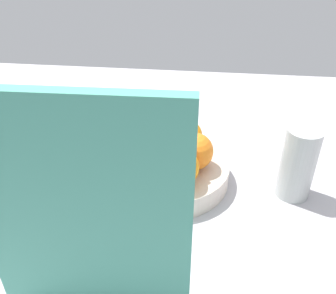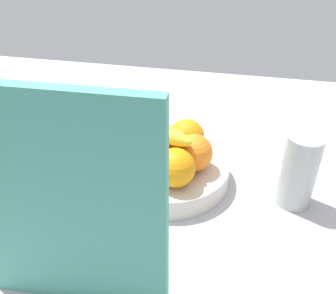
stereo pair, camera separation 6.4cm
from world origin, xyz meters
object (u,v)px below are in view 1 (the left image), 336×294
object	(u,v)px
orange_front_left	(185,136)
orange_back_left	(179,167)
orange_center	(148,154)
banana_bunch	(155,146)
cutting_board	(84,219)
orange_back_right	(195,151)
orange_front_right	(156,138)
thermos_tumbler	(298,163)
fruit_bowl	(168,171)

from	to	relation	value
orange_front_left	orange_back_left	xyz separation A→B (cm)	(0.14, 12.04, 0.00)
orange_front_left	orange_center	distance (cm)	10.88
banana_bunch	cutting_board	xyz separation A→B (cm)	(4.52, 30.46, 7.98)
orange_back_right	cutting_board	xyz separation A→B (cm)	(12.86, 31.47, 9.28)
orange_back_right	cutting_board	distance (cm)	35.24
orange_back_left	orange_front_right	bearing A→B (deg)	-59.57
thermos_tumbler	orange_back_left	bearing A→B (deg)	12.14
orange_front_left	banana_bunch	size ratio (longest dim) A/B	0.45
orange_center	thermos_tumbler	distance (cm)	31.00
fruit_bowl	thermos_tumbler	xyz separation A→B (cm)	(-27.03, 1.86, 5.57)
orange_back_right	thermos_tumbler	bearing A→B (deg)	177.65
orange_back_left	thermos_tumbler	bearing A→B (deg)	-167.86
orange_front_left	banana_bunch	world-z (taller)	banana_bunch
fruit_bowl	orange_front_left	size ratio (longest dim) A/B	3.39
orange_front_right	banana_bunch	world-z (taller)	banana_bunch
orange_front_right	thermos_tumbler	xyz separation A→B (cm)	(-30.17, 5.41, -0.79)
fruit_bowl	thermos_tumbler	bearing A→B (deg)	176.06
orange_back_left	orange_back_right	xyz separation A→B (cm)	(-2.70, -6.03, 0.00)
orange_back_left	cutting_board	world-z (taller)	cutting_board
orange_front_right	banana_bunch	bearing A→B (deg)	95.92
orange_center	orange_back_right	size ratio (longest dim) A/B	1.00
banana_bunch	cutting_board	world-z (taller)	cutting_board
orange_front_right	cutting_board	distance (cm)	37.40
fruit_bowl	orange_back_left	size ratio (longest dim) A/B	3.39
fruit_bowl	orange_front_left	bearing A→B (deg)	-122.51
orange_front_left	orange_back_left	world-z (taller)	same
banana_bunch	cutting_board	size ratio (longest dim) A/B	0.49
fruit_bowl	orange_center	size ratio (longest dim) A/B	3.39
orange_front_right	orange_center	distance (cm)	6.79
banana_bunch	thermos_tumbler	world-z (taller)	thermos_tumbler
orange_back_right	banana_bunch	world-z (taller)	banana_bunch
orange_back_right	thermos_tumbler	size ratio (longest dim) A/B	0.50
orange_front_right	thermos_tumbler	bearing A→B (deg)	169.83
orange_back_left	banana_bunch	world-z (taller)	banana_bunch
orange_front_left	cutting_board	distance (cm)	39.96
orange_front_left	orange_center	world-z (taller)	same
orange_front_left	cutting_board	size ratio (longest dim) A/B	0.22
banana_bunch	thermos_tumbler	xyz separation A→B (cm)	(-29.59, -0.14, -2.09)
fruit_bowl	thermos_tumbler	world-z (taller)	thermos_tumbler
orange_front_right	orange_center	xyz separation A→B (cm)	(0.79, 6.74, 0.00)
fruit_bowl	banana_bunch	world-z (taller)	banana_bunch
orange_back_right	cutting_board	bearing A→B (deg)	67.78
orange_front_right	orange_center	size ratio (longest dim) A/B	1.00
fruit_bowl	cutting_board	world-z (taller)	cutting_board
orange_back_left	thermos_tumbler	size ratio (longest dim) A/B	0.50
orange_front_left	banana_bunch	xyz separation A→B (cm)	(5.77, 7.02, 1.30)
fruit_bowl	orange_front_left	distance (cm)	8.71
orange_front_left	orange_front_right	xyz separation A→B (cm)	(6.35, 1.47, 0.00)
orange_front_left	fruit_bowl	bearing A→B (deg)	57.49
orange_front_right	banana_bunch	xyz separation A→B (cm)	(-0.58, 5.55, 1.30)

